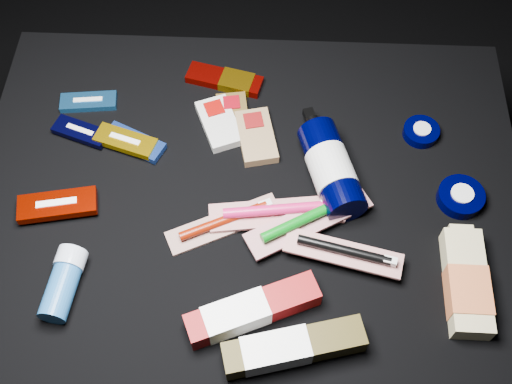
{
  "coord_description": "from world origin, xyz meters",
  "views": [
    {
      "loc": [
        0.04,
        -0.56,
        1.37
      ],
      "look_at": [
        0.01,
        0.01,
        0.42
      ],
      "focal_mm": 45.0,
      "sensor_mm": 36.0,
      "label": 1
    }
  ],
  "objects_px": {
    "lotion_bottle": "(331,169)",
    "bodywash_bottle": "(466,284)",
    "deodorant_stick": "(63,282)",
    "toothpaste_carton_red": "(247,312)"
  },
  "relations": [
    {
      "from": "lotion_bottle",
      "to": "bodywash_bottle",
      "type": "height_order",
      "value": "lotion_bottle"
    },
    {
      "from": "bodywash_bottle",
      "to": "toothpaste_carton_red",
      "type": "xyz_separation_m",
      "value": [
        -0.35,
        -0.06,
        0.0
      ]
    },
    {
      "from": "deodorant_stick",
      "to": "toothpaste_carton_red",
      "type": "relative_size",
      "value": 0.57
    },
    {
      "from": "toothpaste_carton_red",
      "to": "deodorant_stick",
      "type": "bearing_deg",
      "value": 150.12
    },
    {
      "from": "lotion_bottle",
      "to": "deodorant_stick",
      "type": "distance_m",
      "value": 0.49
    },
    {
      "from": "deodorant_stick",
      "to": "lotion_bottle",
      "type": "bearing_deg",
      "value": 34.51
    },
    {
      "from": "lotion_bottle",
      "to": "bodywash_bottle",
      "type": "xyz_separation_m",
      "value": [
        0.21,
        -0.2,
        -0.02
      ]
    },
    {
      "from": "bodywash_bottle",
      "to": "deodorant_stick",
      "type": "height_order",
      "value": "deodorant_stick"
    },
    {
      "from": "deodorant_stick",
      "to": "toothpaste_carton_red",
      "type": "distance_m",
      "value": 0.3
    },
    {
      "from": "bodywash_bottle",
      "to": "deodorant_stick",
      "type": "bearing_deg",
      "value": -177.18
    }
  ]
}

